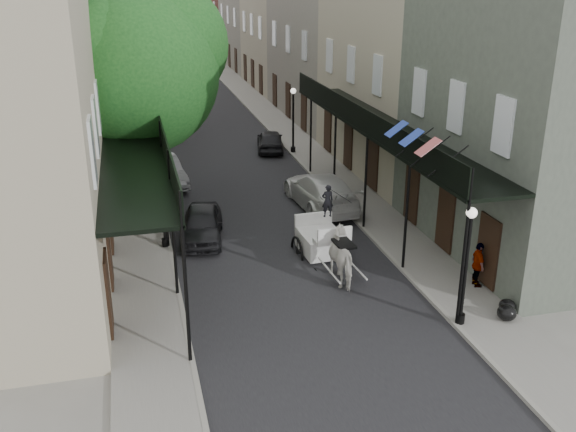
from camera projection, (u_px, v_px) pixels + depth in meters
ground at (311, 311)px, 20.26m from camera, size 140.00×140.00×0.00m
road at (218, 149)px, 38.36m from camera, size 8.00×90.00×0.01m
sidewalk_left at (133, 154)px, 37.20m from camera, size 2.20×90.00×0.12m
sidewalk_right at (299, 143)px, 39.48m from camera, size 2.20×90.00×0.12m
building_row_left at (68, 45)px, 43.56m from camera, size 5.00×80.00×10.50m
building_row_right at (311, 39)px, 47.48m from camera, size 5.00×80.00×10.50m
gallery_left at (138, 141)px, 24.03m from camera, size 2.20×18.05×4.88m
gallery_right at (377, 127)px, 26.21m from camera, size 2.20×18.05×4.88m
tree_near at (145, 63)px, 26.18m from camera, size 7.31×6.80×9.63m
tree_far at (136, 44)px, 39.07m from camera, size 6.45×6.00×8.61m
lamppost_right_near at (466, 265)px, 18.65m from camera, size 0.32×0.32×3.71m
lamppost_left at (162, 199)px, 24.02m from camera, size 0.32×0.32×3.71m
lamppost_right_far at (293, 119)px, 36.75m from camera, size 0.32×0.32×3.71m
horse at (345, 257)px, 21.95m from camera, size 1.06×2.13×1.76m
carriage at (318, 222)px, 24.30m from camera, size 1.92×2.67×2.95m
pedestrian_walking at (172, 192)px, 28.31m from camera, size 1.03×0.88×1.82m
pedestrian_sidewalk_left at (118, 179)px, 29.61m from camera, size 1.37×1.14×1.85m
pedestrian_sidewalk_right at (478, 265)px, 21.32m from camera, size 0.54×0.97×1.56m
car_left_near at (202, 224)px, 25.36m from camera, size 2.17×4.07×1.32m
car_left_mid at (164, 171)px, 31.86m from camera, size 2.25×4.46×1.40m
car_left_far at (163, 109)px, 46.46m from camera, size 3.09×4.82×1.24m
car_right_near at (321, 191)px, 28.82m from camera, size 2.53×5.51×1.56m
car_right_far at (270, 140)px, 37.90m from camera, size 2.13×3.91×1.26m
trash_bags at (507, 310)px, 19.59m from camera, size 0.85×1.00×0.50m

